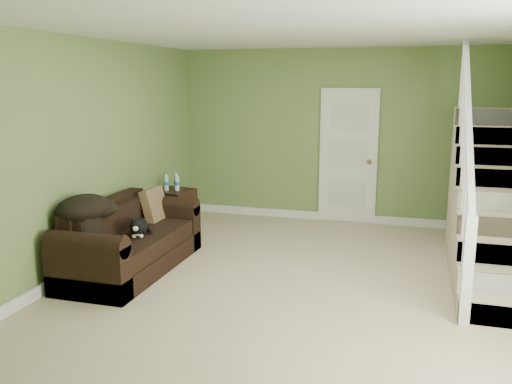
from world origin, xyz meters
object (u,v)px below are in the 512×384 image
Objects in this scene: side_table at (174,209)px; cat at (138,227)px; banana at (125,238)px; sofa at (129,244)px.

cat is at bearing -77.97° from side_table.
banana is (0.32, -1.93, 0.15)m from side_table.
sofa is at bearing 140.01° from cat.
cat reaches higher than banana.
sofa reaches higher than cat.
sofa is 3.79× the size of cat.
sofa is 0.30m from banana.
cat is at bearing 35.33° from banana.
sofa is 0.28m from cat.
sofa is 1.70m from side_table.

